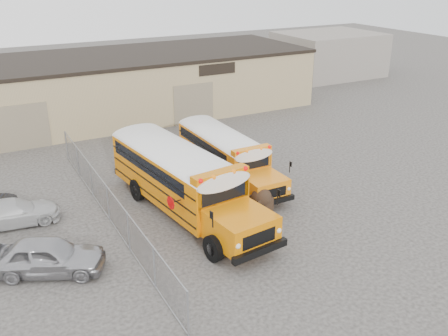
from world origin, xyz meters
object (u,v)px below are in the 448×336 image
school_bus_right (185,125)px  car_silver (48,256)px  car_white (13,213)px  tarp_bundle (261,200)px  school_bus_left (122,138)px

school_bus_right → car_silver: size_ratio=2.07×
car_white → tarp_bundle: bearing=-107.8°
tarp_bundle → car_white: (-10.72, 4.47, -0.08)m
tarp_bundle → car_silver: car_silver is taller
school_bus_left → school_bus_right: 4.85m
car_silver → school_bus_right: bearing=-19.4°
school_bus_right → car_white: school_bus_right is taller
school_bus_left → car_white: 8.00m
tarp_bundle → car_white: size_ratio=0.32×
school_bus_left → car_white: school_bus_left is taller
school_bus_left → car_silver: (-5.92, -9.06, -1.13)m
car_white → school_bus_right: bearing=-58.4°
school_bus_left → car_silver: size_ratio=2.59×
tarp_bundle → car_white: 11.61m
school_bus_right → car_silver: 14.89m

